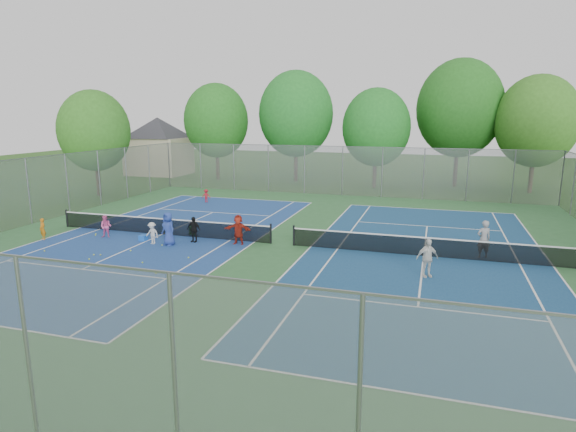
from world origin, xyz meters
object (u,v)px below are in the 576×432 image
object	(u,v)px
ball_hopper	(192,231)
instructor	(484,239)
net_left	(162,227)
ball_crate	(143,238)
net_right	(424,247)

from	to	relation	value
ball_hopper	instructor	xyz separation A→B (m)	(15.00, 0.12, 0.66)
net_left	ball_crate	xyz separation A→B (m)	(-0.23, -1.46, -0.30)
net_right	ball_hopper	bearing A→B (deg)	177.94
net_right	ball_hopper	size ratio (longest dim) A/B	27.05
net_right	instructor	world-z (taller)	instructor
ball_crate	ball_hopper	size ratio (longest dim) A/B	0.77
ball_crate	net_left	bearing A→B (deg)	81.12
net_left	net_right	world-z (taller)	same
instructor	net_right	bearing A→B (deg)	-10.07
ball_hopper	net_right	bearing A→B (deg)	-2.06
net_right	ball_crate	xyz separation A→B (m)	(-14.23, -1.46, -0.30)
ball_crate	ball_hopper	world-z (taller)	ball_hopper
net_left	instructor	xyz separation A→B (m)	(16.60, 0.56, 0.44)
ball_crate	ball_hopper	bearing A→B (deg)	46.12
instructor	ball_crate	bearing A→B (deg)	-15.44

